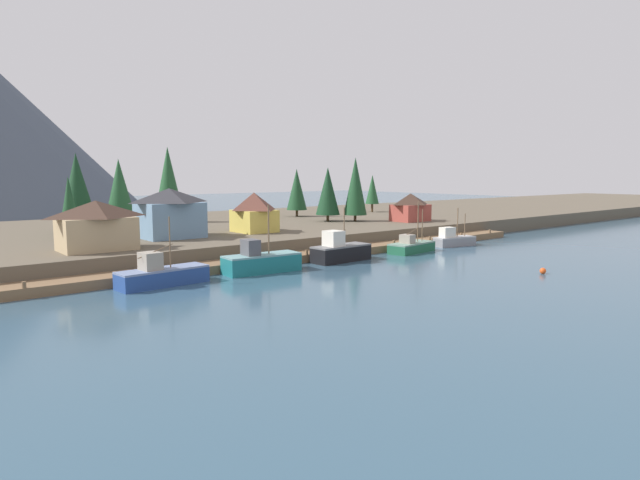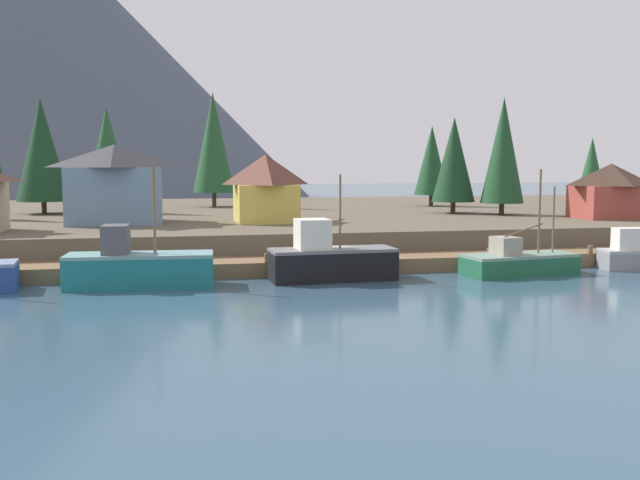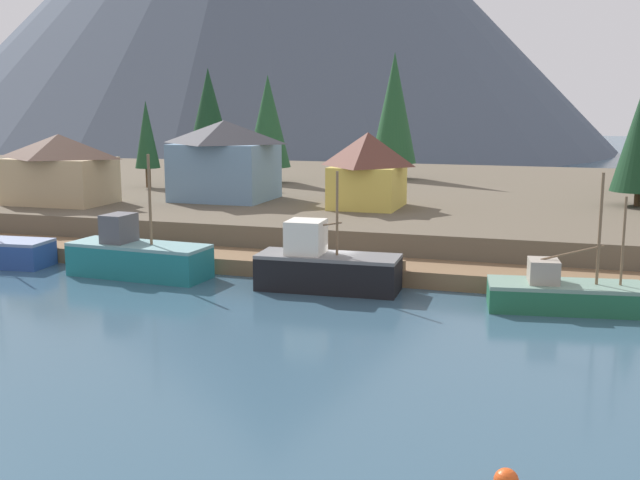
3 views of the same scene
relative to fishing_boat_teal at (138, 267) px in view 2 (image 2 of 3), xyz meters
name	(u,v)px [view 2 (image 2 of 3)]	position (x,y,z in m)	size (l,w,h in m)	color
ground_plane	(281,249)	(12.29, 21.96, -1.73)	(400.00, 400.00, 1.00)	#335166
dock	(320,265)	(12.29, 3.95, -0.73)	(80.00, 4.00, 1.60)	brown
shoreline_bank	(264,221)	(12.29, 33.96, 0.02)	(400.00, 56.00, 2.50)	brown
fishing_boat_teal	(138,267)	(0.00, 0.00, 0.00)	(9.07, 3.63, 7.62)	#196B70
fishing_boat_black	(330,260)	(12.14, 0.18, 0.12)	(8.28, 3.26, 6.89)	black
fishing_boat_green	(518,262)	(25.30, -0.25, -0.38)	(8.23, 4.08, 7.22)	#1E5B3D
house_yellow	(266,187)	(10.30, 17.47, 4.29)	(5.42, 6.16, 5.89)	gold
house_blue	(115,183)	(-2.45, 18.66, 4.69)	(8.13, 7.18, 6.70)	#6689A8
house_red	(611,190)	(42.43, 15.10, 3.87)	(6.68, 4.90, 5.09)	#9E4238
conifer_near_left	(432,160)	(33.05, 37.18, 6.74)	(4.10, 4.10, 9.62)	#4C3823
conifer_near_right	(213,142)	(7.32, 40.90, 8.83)	(4.89, 4.89, 13.43)	#4C3823
conifer_mid_right	(42,150)	(-10.44, 32.46, 7.74)	(5.27, 5.27, 11.67)	#4C3823
conifer_back_left	(454,160)	(30.71, 24.64, 6.77)	(4.40, 4.40, 9.82)	#4C3823
conifer_back_right	(503,150)	(34.57, 21.45, 7.66)	(4.26, 4.26, 11.62)	#4C3823
conifer_centre	(592,164)	(54.18, 36.83, 6.36)	(3.03, 3.03, 8.39)	#4C3823
conifer_far_left	(107,152)	(-4.10, 33.08, 7.52)	(4.56, 4.56, 10.93)	#4C3823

